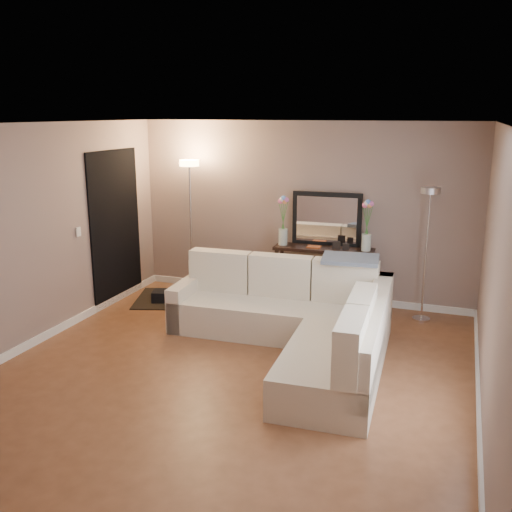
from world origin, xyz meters
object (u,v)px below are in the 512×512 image
(sectional_sofa, at_px, (300,320))
(console_table, at_px, (317,273))
(floor_lamp_lit, at_px, (190,200))
(floor_lamp_unlit, at_px, (428,228))

(sectional_sofa, xyz_separation_m, console_table, (-0.19, 1.59, 0.13))
(floor_lamp_lit, distance_m, floor_lamp_unlit, 3.44)
(sectional_sofa, distance_m, console_table, 1.60)
(console_table, relative_size, floor_lamp_unlit, 0.79)
(sectional_sofa, relative_size, console_table, 1.99)
(console_table, distance_m, floor_lamp_unlit, 1.67)
(console_table, xyz_separation_m, floor_lamp_unlit, (1.48, -0.11, 0.78))
(floor_lamp_lit, relative_size, floor_lamp_unlit, 1.14)
(console_table, bearing_deg, sectional_sofa, -83.07)
(console_table, height_order, floor_lamp_unlit, floor_lamp_unlit)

